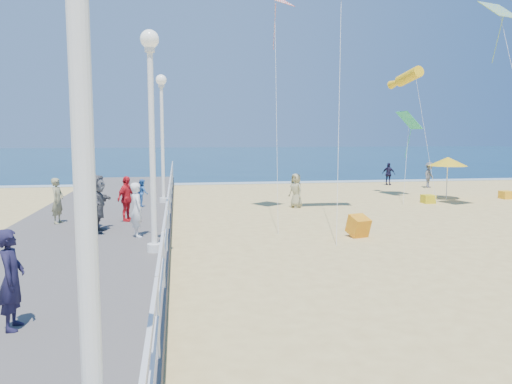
{
  "coord_description": "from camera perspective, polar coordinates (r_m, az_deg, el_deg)",
  "views": [
    {
      "loc": [
        -4.77,
        -12.28,
        3.29
      ],
      "look_at": [
        -2.5,
        2.0,
        1.6
      ],
      "focal_mm": 35.0,
      "sensor_mm": 36.0,
      "label": 1
    }
  ],
  "objects": [
    {
      "name": "ground",
      "position": [
        13.57,
        11.93,
        -7.5
      ],
      "size": [
        160.0,
        160.0,
        0.0
      ],
      "primitive_type": "plane",
      "color": "#DAC072",
      "rests_on": "ground"
    },
    {
      "name": "ocean",
      "position": [
        77.49,
        -5.51,
        4.2
      ],
      "size": [
        160.0,
        90.0,
        0.05
      ],
      "primitive_type": "cube",
      "color": "#0B2C46",
      "rests_on": "ground"
    },
    {
      "name": "surf_line",
      "position": [
        33.28,
        -0.75,
        1.04
      ],
      "size": [
        160.0,
        1.2,
        0.04
      ],
      "primitive_type": "cube",
      "color": "white",
      "rests_on": "ground"
    },
    {
      "name": "boardwalk",
      "position": [
        12.95,
        -21.12,
        -7.59
      ],
      "size": [
        5.0,
        44.0,
        0.4
      ],
      "primitive_type": "cube",
      "color": "#625D59",
      "rests_on": "ground"
    },
    {
      "name": "railing",
      "position": [
        12.45,
        -10.21,
        -2.87
      ],
      "size": [
        0.05,
        42.0,
        0.55
      ],
      "color": "white",
      "rests_on": "boardwalk"
    },
    {
      "name": "lamp_post_near",
      "position": [
        3.35,
        -19.47,
        12.71
      ],
      "size": [
        0.44,
        0.44,
        5.32
      ],
      "color": "white",
      "rests_on": "boardwalk"
    },
    {
      "name": "lamp_post_mid",
      "position": [
        12.3,
        -11.86,
        8.26
      ],
      "size": [
        0.44,
        0.44,
        5.32
      ],
      "color": "white",
      "rests_on": "boardwalk"
    },
    {
      "name": "lamp_post_far",
      "position": [
        21.29,
        -10.69,
        7.55
      ],
      "size": [
        0.44,
        0.44,
        5.32
      ],
      "color": "white",
      "rests_on": "boardwalk"
    },
    {
      "name": "woman_holding_toddler",
      "position": [
        14.38,
        -13.44,
        -2.0
      ],
      "size": [
        0.51,
        0.64,
        1.54
      ],
      "primitive_type": "imported",
      "rotation": [
        0.0,
        0.0,
        1.85
      ],
      "color": "white",
      "rests_on": "boardwalk"
    },
    {
      "name": "toddler_held",
      "position": [
        14.46,
        -12.85,
        -0.07
      ],
      "size": [
        0.38,
        0.44,
        0.77
      ],
      "primitive_type": "imported",
      "rotation": [
        0.0,
        0.0,
        1.85
      ],
      "color": "#3168BA",
      "rests_on": "boardwalk"
    },
    {
      "name": "spectator_0",
      "position": [
        8.29,
        -26.16,
        -8.95
      ],
      "size": [
        0.38,
        0.56,
        1.51
      ],
      "primitive_type": "imported",
      "rotation": [
        0.0,
        0.0,
        1.61
      ],
      "color": "#191631",
      "rests_on": "boardwalk"
    },
    {
      "name": "spectator_3",
      "position": [
        17.07,
        -14.6,
        -0.75
      ],
      "size": [
        0.75,
        0.95,
        1.5
      ],
      "primitive_type": "imported",
      "rotation": [
        0.0,
        0.0,
        1.05
      ],
      "color": "red",
      "rests_on": "boardwalk"
    },
    {
      "name": "spectator_4",
      "position": [
        16.01,
        -18.5,
        -1.07
      ],
      "size": [
        0.67,
        0.9,
        1.66
      ],
      "primitive_type": "imported",
      "rotation": [
        0.0,
        0.0,
        1.39
      ],
      "color": "#191733",
      "rests_on": "boardwalk"
    },
    {
      "name": "spectator_5",
      "position": [
        15.39,
        -17.68,
        -1.24
      ],
      "size": [
        0.62,
        1.62,
        1.71
      ],
      "primitive_type": "imported",
      "rotation": [
        0.0,
        0.0,
        1.5
      ],
      "color": "#5A5A5F",
      "rests_on": "boardwalk"
    },
    {
      "name": "spectator_6",
      "position": [
        17.34,
        -21.73,
        -0.94
      ],
      "size": [
        0.47,
        0.61,
        1.48
      ],
      "primitive_type": "imported",
      "rotation": [
        0.0,
        0.0,
        1.33
      ],
      "color": "gray",
      "rests_on": "boardwalk"
    },
    {
      "name": "beach_walker_a",
      "position": [
        32.37,
        19.19,
        1.86
      ],
      "size": [
        1.16,
        1.11,
        1.58
      ],
      "primitive_type": "imported",
      "rotation": [
        0.0,
        0.0,
        0.7
      ],
      "color": "#505155",
      "rests_on": "ground"
    },
    {
      "name": "beach_walker_b",
      "position": [
        33.27,
        14.92,
        2.01
      ],
      "size": [
        0.86,
        0.83,
        1.44
      ],
      "primitive_type": "imported",
      "rotation": [
        0.0,
        0.0,
        2.4
      ],
      "color": "#191631",
      "rests_on": "ground"
    },
    {
      "name": "beach_walker_c",
      "position": [
        22.37,
        4.59,
        0.16
      ],
      "size": [
        0.79,
        0.89,
        1.53
      ],
      "primitive_type": "imported",
      "rotation": [
        0.0,
        0.0,
        -1.07
      ],
      "color": "#9B956B",
      "rests_on": "ground"
    },
    {
      "name": "box_kite",
      "position": [
        16.31,
        11.61,
        -4.04
      ],
      "size": [
        0.72,
        0.83,
        0.74
      ],
      "primitive_type": "cube",
      "rotation": [
        0.31,
        0.0,
        0.26
      ],
      "color": "#E0530D",
      "rests_on": "ground"
    },
    {
      "name": "beach_umbrella",
      "position": [
        26.88,
        21.07,
        3.27
      ],
      "size": [
        1.9,
        1.9,
        2.14
      ],
      "color": "white",
      "rests_on": "ground"
    },
    {
      "name": "beach_chair_left",
      "position": [
        25.15,
        19.07,
        -0.76
      ],
      "size": [
        0.55,
        0.55,
        0.4
      ],
      "primitive_type": "cube",
      "color": "gold",
      "rests_on": "ground"
    },
    {
      "name": "beach_chair_right",
      "position": [
        28.4,
        26.69,
        -0.3
      ],
      "size": [
        0.55,
        0.55,
        0.4
      ],
      "primitive_type": "cube",
      "color": "#FFAA1A",
      "rests_on": "ground"
    },
    {
      "name": "kite_windsock",
      "position": [
        26.34,
        17.09,
        12.51
      ],
      "size": [
        1.02,
        2.77,
        1.1
      ],
      "primitive_type": "cylinder",
      "rotation": [
        1.36,
        0.0,
        0.17
      ],
      "color": "yellow"
    },
    {
      "name": "kite_diamond_multi",
      "position": [
        23.53,
        26.04,
        18.17
      ],
      "size": [
        1.57,
        1.41,
        0.8
      ],
      "primitive_type": "cube",
      "rotation": [
        0.64,
        0.0,
        0.31
      ],
      "color": "blue"
    },
    {
      "name": "kite_diamond_green",
      "position": [
        27.55,
        17.09,
        7.85
      ],
      "size": [
        0.97,
        1.32,
        0.92
      ],
      "primitive_type": "cube",
      "rotation": [
        0.78,
        0.0,
        1.6
      ],
      "color": "#26B376"
    }
  ]
}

